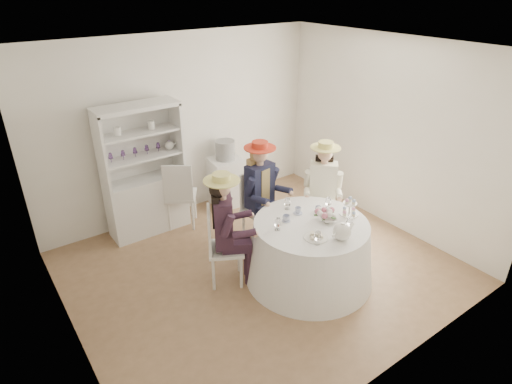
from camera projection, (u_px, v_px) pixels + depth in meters
ground at (261, 267)px, 5.52m from camera, size 4.50×4.50×0.00m
ceiling at (262, 50)px, 4.30m from camera, size 4.50×4.50×0.00m
wall_back at (182, 127)px, 6.36m from camera, size 4.50×0.00×4.50m
wall_front at (407, 254)px, 3.46m from camera, size 4.50×0.00×4.50m
wall_left at (54, 233)px, 3.74m from camera, size 0.00×4.50×4.50m
wall_right at (388, 134)px, 6.08m from camera, size 0.00×4.50×4.50m
tea_table at (310, 251)px, 5.17m from camera, size 1.56×1.56×0.78m
hutch at (146, 188)px, 6.07m from camera, size 1.12×0.45×1.88m
side_table at (226, 181)px, 6.92m from camera, size 0.56×0.56×0.78m
hatbox at (225, 150)px, 6.67m from camera, size 0.35×0.35×0.30m
guest_left at (225, 223)px, 4.93m from camera, size 0.61×0.56×1.44m
guest_mid at (261, 188)px, 5.70m from camera, size 0.55×0.58×1.48m
guest_right at (323, 185)px, 5.85m from camera, size 0.60×0.61×1.42m
spare_chair at (180, 193)px, 6.16m from camera, size 0.60×0.60×1.05m
teacup_a at (286, 219)px, 5.02m from camera, size 0.09×0.09×0.07m
teacup_b at (298, 211)px, 5.18m from camera, size 0.10×0.10×0.07m
teacup_c at (318, 209)px, 5.23m from camera, size 0.09×0.09×0.06m
flower_bowl at (329, 220)px, 5.01m from camera, size 0.24×0.24×0.05m
flower_arrangement at (325, 212)px, 5.05m from camera, size 0.19×0.18×0.07m
table_teapot at (342, 232)px, 4.66m from camera, size 0.28×0.20×0.21m
sandwich_plate at (316, 237)px, 4.71m from camera, size 0.27×0.27×0.06m
cupcake_stand at (349, 209)px, 5.15m from camera, size 0.23×0.23×0.21m
stemware_set at (312, 218)px, 4.96m from camera, size 0.90×0.87×0.15m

